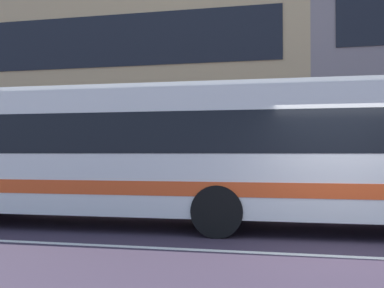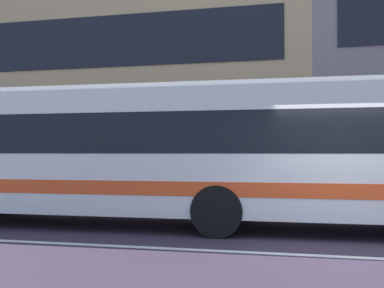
{
  "view_description": "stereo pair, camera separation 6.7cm",
  "coord_description": "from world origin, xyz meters",
  "views": [
    {
      "loc": [
        -1.03,
        -7.26,
        1.6
      ],
      "look_at": [
        -3.0,
        1.95,
        1.81
      ],
      "focal_mm": 41.6,
      "sensor_mm": 36.0,
      "label": 1
    },
    {
      "loc": [
        -0.97,
        -7.25,
        1.6
      ],
      "look_at": [
        -3.0,
        1.95,
        1.81
      ],
      "focal_mm": 41.6,
      "sensor_mm": 36.0,
      "label": 2
    }
  ],
  "objects": [
    {
      "name": "ground_plane",
      "position": [
        0.0,
        0.0,
        0.0
      ],
      "size": [
        160.0,
        160.0,
        0.0
      ],
      "primitive_type": "plane",
      "color": "#352A39"
    },
    {
      "name": "transit_bus",
      "position": [
        -3.13,
        2.31,
        1.68
      ],
      "size": [
        12.38,
        2.79,
        3.03
      ],
      "color": "silver",
      "rests_on": "ground_plane"
    },
    {
      "name": "apartment_block_left",
      "position": [
        -13.0,
        14.2,
        5.42
      ],
      "size": [
        25.72,
        8.43,
        10.84
      ],
      "color": "tan",
      "rests_on": "ground_plane"
    },
    {
      "name": "lane_centre_line",
      "position": [
        0.0,
        0.0,
        0.0
      ],
      "size": [
        60.0,
        0.16,
        0.01
      ],
      "primitive_type": "cube",
      "color": "silver",
      "rests_on": "ground_plane"
    }
  ]
}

